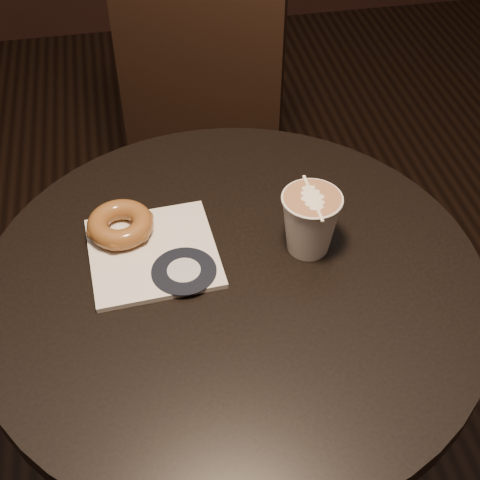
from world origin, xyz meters
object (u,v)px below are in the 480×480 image
at_px(cafe_table, 234,360).
at_px(pastry_bag, 153,253).
at_px(latte_cup, 310,223).
at_px(chair, 193,149).
at_px(doughnut, 120,224).

distance_m(cafe_table, pastry_bag, 0.24).
relative_size(cafe_table, latte_cup, 8.00).
bearing_deg(cafe_table, latte_cup, 16.06).
bearing_deg(pastry_bag, chair, 73.92).
distance_m(pastry_bag, doughnut, 0.06).
bearing_deg(latte_cup, chair, 99.67).
xyz_separation_m(cafe_table, chair, (0.02, 0.61, -0.03)).
bearing_deg(cafe_table, doughnut, 144.01).
bearing_deg(pastry_bag, doughnut, 127.74).
bearing_deg(cafe_table, pastry_bag, 150.54).
xyz_separation_m(chair, pastry_bag, (-0.12, -0.55, 0.23)).
height_order(cafe_table, pastry_bag, pastry_bag).
distance_m(chair, latte_cup, 0.64).
height_order(chair, pastry_bag, chair).
height_order(cafe_table, doughnut, doughnut).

